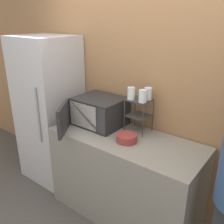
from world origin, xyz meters
name	(u,v)px	position (x,y,z in m)	size (l,w,h in m)	color
wall_back	(147,92)	(0.00, 0.70, 1.30)	(8.00, 0.06, 2.60)	#9E7047
counter	(125,177)	(0.00, 0.33, 0.46)	(1.55, 0.66, 0.92)	gray
microwave	(98,112)	(-0.41, 0.41, 1.07)	(0.53, 0.76, 0.30)	#262628
dish_rack	(139,109)	(0.02, 0.53, 1.17)	(0.23, 0.20, 0.35)	#333333
glass_front_left	(131,93)	(-0.05, 0.48, 1.33)	(0.07, 0.07, 0.12)	silver
glass_back_right	(148,94)	(0.09, 0.58, 1.33)	(0.07, 0.07, 0.12)	silver
glass_front_right	(143,96)	(0.09, 0.47, 1.33)	(0.07, 0.07, 0.12)	silver
bowl	(127,138)	(0.06, 0.27, 0.95)	(0.20, 0.20, 0.07)	maroon
refrigerator	(50,111)	(-1.18, 0.35, 0.91)	(0.69, 0.64, 1.83)	#B7B7BC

